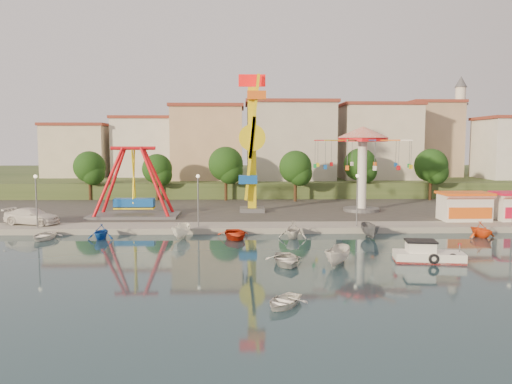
{
  "coord_description": "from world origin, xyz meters",
  "views": [
    {
      "loc": [
        -3.52,
        -36.62,
        9.02
      ],
      "look_at": [
        -2.18,
        14.0,
        4.0
      ],
      "focal_mm": 35.0,
      "sensor_mm": 36.0,
      "label": 1
    }
  ],
  "objects_px": {
    "rowboat_a": "(286,259)",
    "skiff": "(338,256)",
    "kamikaze_tower": "(253,146)",
    "cabin_motorboat": "(427,256)",
    "wave_swinger": "(363,149)",
    "pirate_ship_ride": "(134,184)",
    "van": "(32,216)"
  },
  "relations": [
    {
      "from": "wave_swinger",
      "to": "skiff",
      "type": "bearing_deg",
      "value": -107.09
    },
    {
      "from": "rowboat_a",
      "to": "skiff",
      "type": "height_order",
      "value": "skiff"
    },
    {
      "from": "pirate_ship_ride",
      "to": "rowboat_a",
      "type": "xyz_separation_m",
      "value": [
        15.56,
        -20.49,
        -3.98
      ]
    },
    {
      "from": "pirate_ship_ride",
      "to": "rowboat_a",
      "type": "distance_m",
      "value": 26.04
    },
    {
      "from": "wave_swinger",
      "to": "cabin_motorboat",
      "type": "relative_size",
      "value": 2.18
    },
    {
      "from": "kamikaze_tower",
      "to": "wave_swinger",
      "type": "xyz_separation_m",
      "value": [
        13.43,
        0.36,
        -0.41
      ]
    },
    {
      "from": "kamikaze_tower",
      "to": "cabin_motorboat",
      "type": "bearing_deg",
      "value": -61.32
    },
    {
      "from": "pirate_ship_ride",
      "to": "rowboat_a",
      "type": "height_order",
      "value": "pirate_ship_ride"
    },
    {
      "from": "pirate_ship_ride",
      "to": "skiff",
      "type": "distance_m",
      "value": 28.7
    },
    {
      "from": "pirate_ship_ride",
      "to": "wave_swinger",
      "type": "distance_m",
      "value": 27.52
    },
    {
      "from": "kamikaze_tower",
      "to": "cabin_motorboat",
      "type": "xyz_separation_m",
      "value": [
        12.81,
        -23.41,
        -8.13
      ]
    },
    {
      "from": "pirate_ship_ride",
      "to": "cabin_motorboat",
      "type": "height_order",
      "value": "pirate_ship_ride"
    },
    {
      "from": "pirate_ship_ride",
      "to": "wave_swinger",
      "type": "xyz_separation_m",
      "value": [
        26.97,
        3.93,
        3.8
      ]
    },
    {
      "from": "kamikaze_tower",
      "to": "van",
      "type": "height_order",
      "value": "kamikaze_tower"
    },
    {
      "from": "pirate_ship_ride",
      "to": "wave_swinger",
      "type": "height_order",
      "value": "wave_swinger"
    },
    {
      "from": "wave_swinger",
      "to": "pirate_ship_ride",
      "type": "bearing_deg",
      "value": -171.7
    },
    {
      "from": "kamikaze_tower",
      "to": "wave_swinger",
      "type": "relative_size",
      "value": 1.42
    },
    {
      "from": "rowboat_a",
      "to": "skiff",
      "type": "xyz_separation_m",
      "value": [
        3.77,
        -0.4,
        0.32
      ]
    },
    {
      "from": "wave_swinger",
      "to": "cabin_motorboat",
      "type": "height_order",
      "value": "wave_swinger"
    },
    {
      "from": "kamikaze_tower",
      "to": "rowboat_a",
      "type": "height_order",
      "value": "kamikaze_tower"
    },
    {
      "from": "rowboat_a",
      "to": "wave_swinger",
      "type": "bearing_deg",
      "value": 60.5
    },
    {
      "from": "wave_swinger",
      "to": "rowboat_a",
      "type": "relative_size",
      "value": 2.93
    },
    {
      "from": "rowboat_a",
      "to": "van",
      "type": "relative_size",
      "value": 0.69
    },
    {
      "from": "cabin_motorboat",
      "to": "rowboat_a",
      "type": "relative_size",
      "value": 1.35
    },
    {
      "from": "cabin_motorboat",
      "to": "skiff",
      "type": "relative_size",
      "value": 1.4
    },
    {
      "from": "kamikaze_tower",
      "to": "pirate_ship_ride",
      "type": "bearing_deg",
      "value": -165.2
    },
    {
      "from": "kamikaze_tower",
      "to": "rowboat_a",
      "type": "xyz_separation_m",
      "value": [
        2.03,
        -24.07,
        -8.2
      ]
    },
    {
      "from": "van",
      "to": "rowboat_a",
      "type": "bearing_deg",
      "value": -107.63
    },
    {
      "from": "pirate_ship_ride",
      "to": "van",
      "type": "relative_size",
      "value": 1.73
    },
    {
      "from": "cabin_motorboat",
      "to": "skiff",
      "type": "height_order",
      "value": "cabin_motorboat"
    },
    {
      "from": "pirate_ship_ride",
      "to": "kamikaze_tower",
      "type": "xyz_separation_m",
      "value": [
        13.54,
        3.58,
        4.21
      ]
    },
    {
      "from": "skiff",
      "to": "rowboat_a",
      "type": "bearing_deg",
      "value": -159.4
    }
  ]
}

